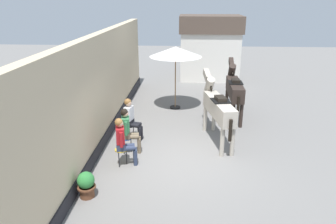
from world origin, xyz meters
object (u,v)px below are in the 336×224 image
flower_planter_near (86,184)px  seated_visitor_near (123,139)px  seated_visitor_middle (128,128)px  saddled_horse_far (234,88)px  satchel_bag (126,127)px  seated_visitor_far (131,117)px  cafe_parasol (176,52)px  saddled_horse_near (218,107)px

flower_planter_near → seated_visitor_near: bearing=69.9°
flower_planter_near → seated_visitor_middle: bearing=76.2°
seated_visitor_middle → saddled_horse_far: saddled_horse_far is taller
satchel_bag → seated_visitor_far: bearing=157.2°
seated_visitor_middle → cafe_parasol: (1.23, 4.17, 1.59)m
flower_planter_near → satchel_bag: flower_planter_near is taller
seated_visitor_near → saddled_horse_far: (3.52, 4.05, 0.38)m
satchel_bag → cafe_parasol: bearing=-80.6°
cafe_parasol → satchel_bag: size_ratio=9.21×
seated_visitor_near → seated_visitor_middle: size_ratio=1.00×
seated_visitor_near → seated_visitor_far: bearing=92.6°
seated_visitor_near → flower_planter_near: seated_visitor_near is taller
seated_visitor_far → satchel_bag: 1.08m
saddled_horse_near → flower_planter_near: size_ratio=4.62×
flower_planter_near → satchel_bag: bearing=87.8°
seated_visitor_middle → cafe_parasol: size_ratio=0.54×
seated_visitor_middle → satchel_bag: size_ratio=4.96×
saddled_horse_far → flower_planter_near: size_ratio=4.68×
flower_planter_near → saddled_horse_near: bearing=45.6°
flower_planter_near → cafe_parasol: cafe_parasol is taller
flower_planter_near → satchel_bag: size_ratio=2.29×
seated_visitor_near → seated_visitor_far: (-0.08, 1.71, 0.00)m
satchel_bag → seated_visitor_middle: bearing=147.1°
seated_visitor_near → cafe_parasol: bearing=75.9°
flower_planter_near → cafe_parasol: 7.03m
saddled_horse_far → satchel_bag: size_ratio=10.70×
saddled_horse_near → satchel_bag: 3.36m
seated_visitor_near → cafe_parasol: (1.23, 4.93, 1.59)m
seated_visitor_near → saddled_horse_near: saddled_horse_near is taller
seated_visitor_middle → saddled_horse_near: saddled_horse_near is taller
saddled_horse_far → seated_visitor_far: bearing=-146.9°
flower_planter_near → cafe_parasol: bearing=74.5°
seated_visitor_middle → saddled_horse_near: 2.91m
seated_visitor_far → saddled_horse_far: saddled_horse_far is taller
flower_planter_near → satchel_bag: 4.05m
seated_visitor_far → flower_planter_near: size_ratio=2.17×
seated_visitor_far → cafe_parasol: cafe_parasol is taller
saddled_horse_near → flower_planter_near: saddled_horse_near is taller
seated_visitor_middle → saddled_horse_near: bearing=20.6°
seated_visitor_far → flower_planter_near: 3.34m
flower_planter_near → satchel_bag: (0.15, 4.04, -0.23)m
seated_visitor_middle → satchel_bag: 1.89m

